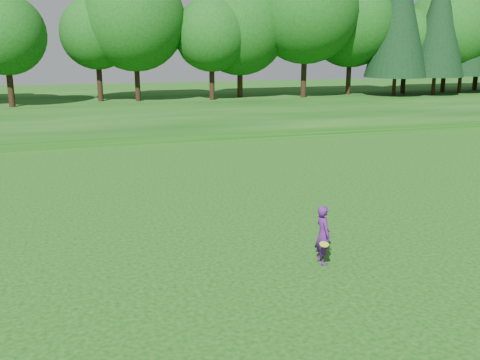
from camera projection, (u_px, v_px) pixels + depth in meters
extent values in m
plane|color=#0C3D0B|center=(246.00, 300.00, 11.75)|extent=(140.00, 140.00, 0.00)
cube|color=#0C3D0B|center=(122.00, 110.00, 43.25)|extent=(130.00, 30.00, 0.60)
cube|color=gray|center=(142.00, 143.00, 30.32)|extent=(130.00, 1.60, 0.04)
imported|color=#4D186C|center=(323.00, 235.00, 13.53)|extent=(0.38, 0.57, 1.54)
cylinder|color=#B2DD22|center=(324.00, 244.00, 13.03)|extent=(0.23, 0.23, 0.07)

